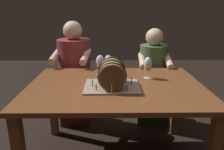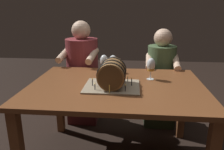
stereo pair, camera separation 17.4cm
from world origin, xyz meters
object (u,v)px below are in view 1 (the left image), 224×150
at_px(dining_table, 115,95).
at_px(person_seated_left, 75,76).
at_px(wine_glass_red, 108,61).
at_px(person_seated_right, 152,82).
at_px(wine_glass_rose, 100,62).
at_px(wine_glass_amber, 148,65).
at_px(barrel_cake, 112,75).

distance_m(dining_table, person_seated_left, 0.87).
bearing_deg(wine_glass_red, person_seated_right, 35.67).
bearing_deg(person_seated_left, wine_glass_rose, -55.46).
bearing_deg(dining_table, wine_glass_amber, 30.48).
distance_m(person_seated_left, person_seated_right, 0.90).
bearing_deg(wine_glass_amber, person_seated_left, 142.28).
bearing_deg(barrel_cake, wine_glass_red, 94.06).
xyz_separation_m(dining_table, person_seated_left, (-0.45, 0.74, -0.07)).
bearing_deg(person_seated_right, barrel_cake, -120.97).
bearing_deg(barrel_cake, person_seated_left, 117.74).
distance_m(barrel_cake, wine_glass_amber, 0.39).
xyz_separation_m(wine_glass_red, person_seated_right, (0.51, 0.37, -0.34)).
relative_size(wine_glass_red, person_seated_left, 0.14).
distance_m(wine_glass_amber, wine_glass_rose, 0.44).
bearing_deg(person_seated_left, dining_table, -58.68).
relative_size(dining_table, person_seated_right, 1.27).
bearing_deg(barrel_cake, wine_glass_rose, 107.24).
height_order(barrel_cake, wine_glass_rose, barrel_cake).
bearing_deg(person_seated_right, person_seated_left, 179.95).
relative_size(wine_glass_red, person_seated_right, 0.15).
relative_size(barrel_cake, wine_glass_amber, 2.26).
bearing_deg(wine_glass_red, wine_glass_rose, -130.31).
height_order(barrel_cake, person_seated_left, person_seated_left).
bearing_deg(wine_glass_rose, person_seated_left, 124.54).
distance_m(wine_glass_amber, person_seated_left, 0.98).
xyz_separation_m(wine_glass_amber, wine_glass_red, (-0.35, 0.20, -0.01)).
xyz_separation_m(person_seated_left, person_seated_right, (0.90, -0.00, -0.07)).
height_order(dining_table, person_seated_right, person_seated_right).
bearing_deg(wine_glass_rose, wine_glass_red, 49.69).
xyz_separation_m(dining_table, wine_glass_red, (-0.06, 0.37, 0.21)).
height_order(dining_table, person_seated_left, person_seated_left).
bearing_deg(person_seated_right, wine_glass_rose, -142.14).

